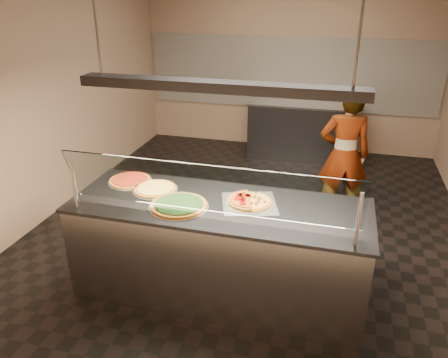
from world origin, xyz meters
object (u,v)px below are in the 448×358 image
(pizza_spinach, at_px, (179,205))
(sneeze_guard, at_px, (207,189))
(serving_counter, at_px, (219,249))
(pizza_spatula, at_px, (153,185))
(prep_table, at_px, (301,129))
(half_pizza_pepperoni, at_px, (239,199))
(worker, at_px, (344,155))
(pizza_cheese, at_px, (155,188))
(half_pizza_sausage, at_px, (260,202))
(heat_lamp_housing, at_px, (218,86))
(perforated_tray, at_px, (249,203))
(pizza_tomato, at_px, (130,180))

(pizza_spinach, bearing_deg, sneeze_guard, -32.61)
(serving_counter, relative_size, sneeze_guard, 1.10)
(pizza_spatula, xyz_separation_m, prep_table, (1.03, 3.68, -0.49))
(half_pizza_pepperoni, relative_size, worker, 0.25)
(pizza_cheese, bearing_deg, worker, 45.08)
(half_pizza_sausage, height_order, pizza_spatula, half_pizza_sausage)
(worker, distance_m, heat_lamp_housing, 2.37)
(serving_counter, xyz_separation_m, pizza_spatula, (-0.68, 0.15, 0.49))
(pizza_spinach, bearing_deg, heat_lamp_housing, 23.64)
(pizza_spinach, distance_m, pizza_cheese, 0.42)
(serving_counter, bearing_deg, pizza_spatula, 167.57)
(pizza_spatula, bearing_deg, worker, 43.94)
(prep_table, bearing_deg, heat_lamp_housing, -95.13)
(perforated_tray, xyz_separation_m, half_pizza_sausage, (0.09, -0.00, 0.02))
(serving_counter, distance_m, pizza_spatula, 0.86)
(sneeze_guard, height_order, half_pizza_sausage, sneeze_guard)
(pizza_spatula, relative_size, heat_lamp_housing, 0.10)
(pizza_spinach, height_order, pizza_spatula, pizza_spatula)
(half_pizza_sausage, relative_size, worker, 0.25)
(serving_counter, bearing_deg, sneeze_guard, -90.00)
(perforated_tray, relative_size, half_pizza_sausage, 1.38)
(perforated_tray, bearing_deg, worker, 65.75)
(half_pizza_sausage, height_order, pizza_cheese, half_pizza_sausage)
(half_pizza_sausage, bearing_deg, pizza_spatula, 175.78)
(half_pizza_sausage, relative_size, prep_table, 0.24)
(pizza_spinach, relative_size, prep_table, 0.30)
(serving_counter, distance_m, pizza_spinach, 0.59)
(serving_counter, xyz_separation_m, pizza_spinach, (-0.32, -0.14, 0.48))
(half_pizza_pepperoni, height_order, pizza_tomato, half_pizza_pepperoni)
(pizza_tomato, relative_size, pizza_spatula, 1.87)
(half_pizza_pepperoni, distance_m, worker, 1.94)
(perforated_tray, relative_size, pizza_tomato, 1.37)
(prep_table, bearing_deg, pizza_cheese, -104.96)
(perforated_tray, xyz_separation_m, pizza_cheese, (-0.90, 0.05, 0.01))
(half_pizza_pepperoni, height_order, prep_table, half_pizza_pepperoni)
(half_pizza_pepperoni, bearing_deg, half_pizza_sausage, -0.04)
(sneeze_guard, distance_m, perforated_tray, 0.57)
(sneeze_guard, bearing_deg, half_pizza_pepperoni, 68.72)
(pizza_tomato, relative_size, worker, 0.26)
(half_pizza_pepperoni, xyz_separation_m, worker, (0.87, 1.73, -0.14))
(pizza_spinach, xyz_separation_m, worker, (1.35, 1.94, -0.12))
(serving_counter, height_order, pizza_spatula, pizza_spatula)
(pizza_tomato, xyz_separation_m, worker, (1.99, 1.57, -0.12))
(sneeze_guard, bearing_deg, worker, 64.32)
(perforated_tray, relative_size, heat_lamp_housing, 0.25)
(pizza_cheese, bearing_deg, serving_counter, -10.58)
(serving_counter, distance_m, heat_lamp_housing, 1.48)
(half_pizza_pepperoni, bearing_deg, prep_table, 87.25)
(perforated_tray, relative_size, prep_table, 0.33)
(pizza_spinach, distance_m, worker, 2.37)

